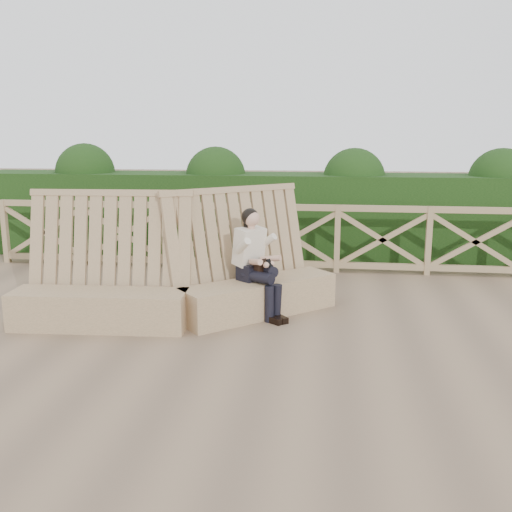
# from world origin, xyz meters

# --- Properties ---
(ground) EXTENTS (60.00, 60.00, 0.00)m
(ground) POSITION_xyz_m (0.00, 0.00, 0.00)
(ground) COLOR brown
(ground) RESTS_ON ground
(bench) EXTENTS (3.74, 2.07, 1.57)m
(bench) POSITION_xyz_m (-1.17, 0.85, 0.39)
(bench) COLOR olive
(bench) RESTS_ON ground
(woman) EXTENTS (0.75, 0.73, 1.32)m
(woman) POSITION_xyz_m (-0.30, 1.13, 0.71)
(woman) COLOR black
(woman) RESTS_ON ground
(guardrail) EXTENTS (10.10, 0.09, 1.10)m
(guardrail) POSITION_xyz_m (0.00, 3.50, 0.55)
(guardrail) COLOR #8C7551
(guardrail) RESTS_ON ground
(hedge) EXTENTS (12.00, 1.20, 1.50)m
(hedge) POSITION_xyz_m (0.00, 4.70, 0.75)
(hedge) COLOR black
(hedge) RESTS_ON ground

